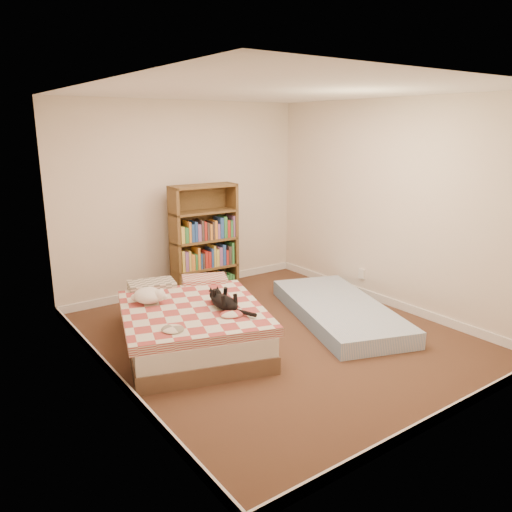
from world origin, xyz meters
TOP-DOWN VIEW (x-y plane):
  - room at (0.00, 0.00)m, footprint 3.51×4.01m
  - bed at (-0.82, 0.40)m, footprint 1.77×2.13m
  - bookshelf at (0.10, 1.68)m, footprint 0.89×0.33m
  - floor_mattress at (0.92, -0.01)m, footprint 1.56×2.25m
  - black_cat at (-0.62, 0.06)m, footprint 0.26×0.68m
  - white_dog at (-1.14, 0.61)m, footprint 0.33×0.35m

SIDE VIEW (x-z plane):
  - floor_mattress at x=0.92m, z-range 0.00..0.19m
  - bed at x=-0.82m, z-range -0.02..0.47m
  - black_cat at x=-0.62m, z-range 0.43..0.59m
  - white_dog at x=-1.14m, z-range 0.44..0.59m
  - bookshelf at x=0.10m, z-range -0.19..1.27m
  - room at x=0.00m, z-range -0.06..2.45m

